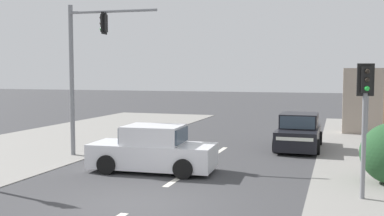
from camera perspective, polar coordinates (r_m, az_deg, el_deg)
The scene contains 8 objects.
ground_plane at distance 11.70m, azimuth -6.75°, elevation -12.02°, with size 140.00×140.00×0.00m, color #3A3A3D.
lane_dash_mid at distance 14.38m, azimuth -1.68°, elevation -8.85°, with size 0.20×2.40×0.01m, color silver.
lane_dash_far at distance 19.07m, azimuth 3.41°, elevation -5.57°, with size 0.20×2.40×0.01m, color silver.
traffic_signal_mast at distance 18.36m, azimuth -13.59°, elevation 5.93°, with size 3.68×0.44×6.00m.
pedestal_signal_right_kerb at distance 12.42m, azimuth 21.10°, elevation 0.03°, with size 0.43×0.31×3.56m.
pedestal_signal_far_median at distance 19.06m, azimuth 21.36°, elevation 1.43°, with size 0.44×0.29×3.56m.
sedan_oncoming_mid at distance 15.28m, azimuth -4.98°, elevation -5.41°, with size 4.33×2.09×1.56m.
sedan_receding_far at distance 20.28m, azimuth 13.42°, elevation -3.09°, with size 1.89×4.24×1.56m.
Camera 1 is at (4.72, -10.18, 3.30)m, focal length 42.00 mm.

